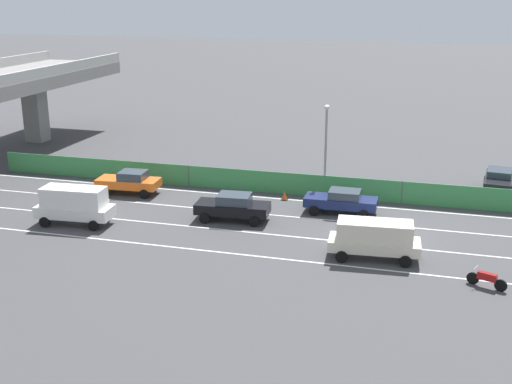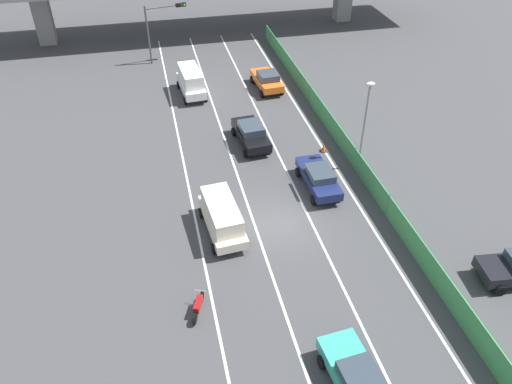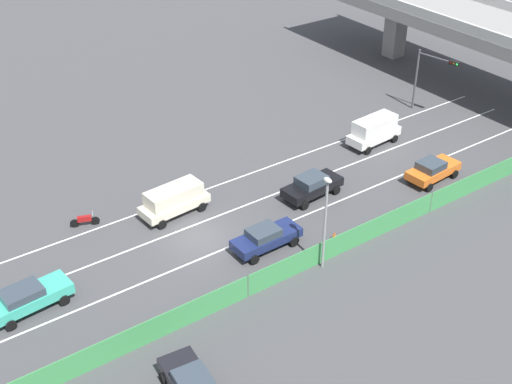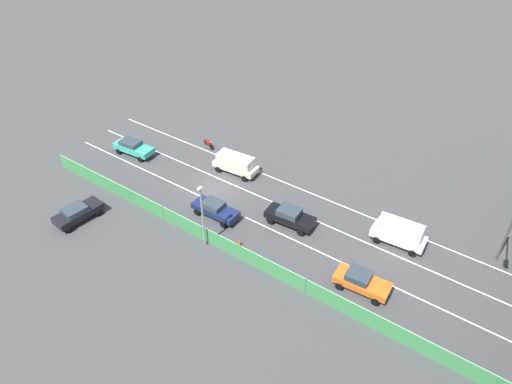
% 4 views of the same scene
% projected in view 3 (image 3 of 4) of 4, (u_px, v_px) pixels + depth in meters
% --- Properties ---
extents(ground_plane, '(300.00, 300.00, 0.00)m').
position_uv_depth(ground_plane, '(202.00, 240.00, 44.27)').
color(ground_plane, '#424244').
extents(lane_line_left_edge, '(0.14, 49.76, 0.01)m').
position_uv_depth(lane_line_left_edge, '(244.00, 176.00, 51.15)').
color(lane_line_left_edge, silver).
rests_on(lane_line_left_edge, ground).
extents(lane_line_mid_left, '(0.14, 49.76, 0.01)m').
position_uv_depth(lane_line_mid_left, '(271.00, 195.00, 48.81)').
color(lane_line_mid_left, silver).
rests_on(lane_line_mid_left, ground).
extents(lane_line_mid_right, '(0.14, 49.76, 0.01)m').
position_uv_depth(lane_line_mid_right, '(301.00, 217.00, 46.47)').
color(lane_line_mid_right, silver).
rests_on(lane_line_mid_right, ground).
extents(lane_line_right_edge, '(0.14, 49.76, 0.01)m').
position_uv_depth(lane_line_right_edge, '(333.00, 241.00, 44.12)').
color(lane_line_right_edge, silver).
rests_on(lane_line_right_edge, ground).
extents(green_fence, '(0.10, 45.86, 1.54)m').
position_uv_depth(green_fence, '(347.00, 241.00, 42.85)').
color(green_fence, '#3D8E4C').
rests_on(green_fence, ground).
extents(car_taxi_teal, '(2.31, 4.81, 1.60)m').
position_uv_depth(car_taxi_teal, '(28.00, 297.00, 38.13)').
color(car_taxi_teal, teal).
rests_on(car_taxi_teal, ground).
extents(car_van_cream, '(2.35, 4.95, 2.07)m').
position_uv_depth(car_van_cream, '(174.00, 199.00, 46.19)').
color(car_van_cream, beige).
rests_on(car_van_cream, ground).
extents(car_sedan_black, '(2.31, 4.69, 1.69)m').
position_uv_depth(car_sedan_black, '(312.00, 185.00, 48.20)').
color(car_sedan_black, black).
rests_on(car_sedan_black, ground).
extents(car_van_white, '(2.26, 4.78, 2.33)m').
position_uv_depth(car_van_white, '(374.00, 130.00, 54.70)').
color(car_van_white, silver).
rests_on(car_van_white, ground).
extents(car_taxi_orange, '(2.29, 4.48, 1.63)m').
position_uv_depth(car_taxi_orange, '(433.00, 170.00, 50.14)').
color(car_taxi_orange, orange).
rests_on(car_taxi_orange, ground).
extents(car_sedan_navy, '(1.97, 4.62, 1.57)m').
position_uv_depth(car_sedan_navy, '(266.00, 237.00, 43.01)').
color(car_sedan_navy, navy).
rests_on(car_sedan_navy, ground).
extents(motorcycle, '(0.90, 1.85, 0.93)m').
position_uv_depth(motorcycle, '(85.00, 220.00, 45.35)').
color(motorcycle, black).
rests_on(motorcycle, ground).
extents(traffic_light, '(3.95, 0.91, 5.50)m').
position_uv_depth(traffic_light, '(431.00, 71.00, 58.26)').
color(traffic_light, '#47474C').
rests_on(traffic_light, ground).
extents(street_lamp, '(0.60, 0.36, 6.37)m').
position_uv_depth(street_lamp, '(326.00, 214.00, 39.79)').
color(street_lamp, gray).
rests_on(street_lamp, ground).
extents(traffic_cone, '(0.47, 0.47, 0.64)m').
position_uv_depth(traffic_cone, '(334.00, 236.00, 44.10)').
color(traffic_cone, orange).
rests_on(traffic_cone, ground).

